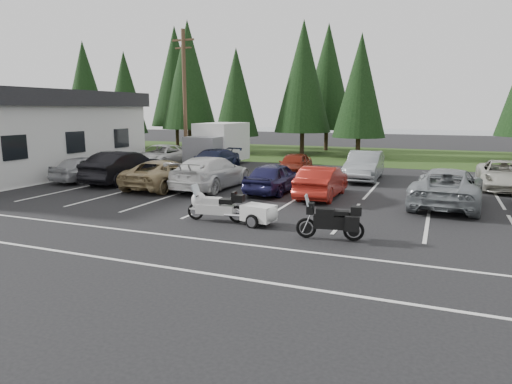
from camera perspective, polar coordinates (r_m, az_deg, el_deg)
The scene contains 29 objects.
ground at distance 16.70m, azimuth -0.16°, elevation -2.93°, with size 120.00×120.00×0.00m, color black.
grass_strip at distance 39.71m, azimuth 13.15°, elevation 4.51°, with size 80.00×16.00×0.01m, color #1F3A12.
lake_water at distance 70.18m, azimuth 20.49°, elevation 6.52°, with size 70.00×50.00×0.02m, color slate.
utility_pole at distance 31.52m, azimuth -8.91°, elevation 11.76°, with size 1.60×0.26×9.00m.
box_truck at distance 31.07m, azimuth -5.08°, elevation 5.87°, with size 2.40×5.60×2.90m, color silver, non-canonical shape.
stall_markings at distance 18.52m, azimuth 2.19°, elevation -1.61°, with size 32.00×16.00×0.01m, color silver.
conifer_0 at distance 50.83m, azimuth -20.63°, elevation 12.37°, with size 4.58×4.58×10.66m.
conifer_1 at distance 45.93m, azimuth -16.04°, elevation 11.86°, with size 3.96×3.96×9.22m.
conifer_2 at distance 43.97m, azimuth -8.45°, elevation 14.26°, with size 5.10×5.10×11.89m.
conifer_3 at distance 40.10m, azimuth -2.48°, elevation 12.35°, with size 3.87×3.87×9.02m.
conifer_4 at distance 39.65m, azimuth 5.92°, elevation 14.16°, with size 4.80×4.80×11.17m.
conifer_5 at distance 37.20m, azimuth 12.91°, elevation 12.82°, with size 4.14×4.14×9.63m.
conifer_back_a at distance 49.64m, azimuth -10.02°, elevation 14.03°, with size 5.28×5.28×12.30m.
conifer_back_b at distance 43.84m, azimuth 8.96°, elevation 14.03°, with size 4.97×4.97×11.58m.
car_near_0 at distance 26.32m, azimuth -20.50°, elevation 2.81°, with size 1.63×4.06×1.38m, color #B4B5B9.
car_near_1 at distance 25.10m, azimuth -16.18°, elevation 3.04°, with size 1.76×5.05×1.66m, color black.
car_near_2 at distance 22.91m, azimuth -11.29°, elevation 2.25°, with size 2.31×5.01×1.39m, color #9C855A.
car_near_3 at distance 22.35m, azimuth -5.57°, elevation 2.44°, with size 2.21×5.43×1.58m, color silver.
car_near_4 at distance 21.14m, azimuth 2.35°, elevation 1.81°, with size 1.67×4.16×1.42m, color #1C1B45.
car_near_5 at distance 20.21m, azimuth 8.24°, elevation 1.29°, with size 1.48×4.23×1.39m, color maroon.
car_near_6 at distance 19.77m, azimuth 22.81°, elevation 0.57°, with size 2.53×5.48×1.52m, color gray.
car_far_0 at distance 30.93m, azimuth -11.87°, elevation 4.38°, with size 2.51×5.44×1.51m, color silver.
car_far_1 at distance 27.91m, azimuth -5.48°, elevation 3.85°, with size 2.00×4.91×1.42m, color #161B37.
car_far_2 at distance 26.55m, azimuth 4.81°, elevation 3.44°, with size 1.59×3.95×1.35m, color maroon.
car_far_3 at distance 25.68m, azimuth 13.41°, elevation 3.21°, with size 1.65×4.74×1.56m, color slate.
car_far_4 at distance 25.10m, azimuth 28.61°, elevation 1.86°, with size 2.28×4.95×1.37m, color #B1AFA2.
touring_motorcycle at distance 15.76m, azimuth -5.06°, elevation -1.37°, with size 2.33×0.72×1.29m, color silver, non-canonical shape.
cargo_trailer at distance 15.18m, azimuth 0.32°, elevation -2.91°, with size 1.53×0.86×0.71m, color silver, non-canonical shape.
adventure_motorcycle at distance 13.67m, azimuth 9.23°, elevation -3.14°, with size 2.22×0.77×1.35m, color black, non-canonical shape.
Camera 1 is at (6.18, -15.04, 3.82)m, focal length 32.00 mm.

